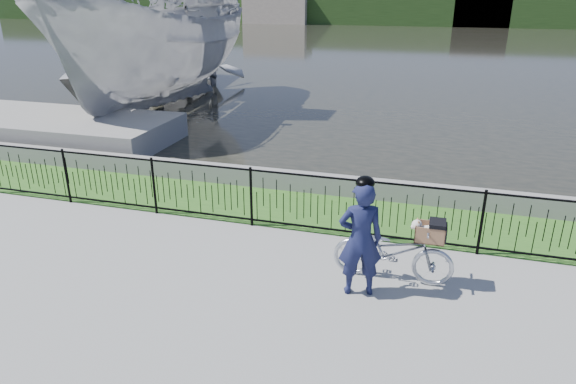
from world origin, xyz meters
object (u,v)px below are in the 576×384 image
(bicycle_rig, at_px, (394,251))
(boat_near, at_px, (159,48))
(cyclist, at_px, (360,238))
(dock, at_px, (12,125))
(boat_far, at_px, (141,67))

(bicycle_rig, relative_size, boat_near, 0.16)
(cyclist, bearing_deg, bicycle_rig, 48.35)
(dock, height_order, boat_near, boat_near)
(bicycle_rig, xyz_separation_m, boat_near, (-8.88, 9.12, 1.75))
(boat_near, distance_m, boat_far, 4.81)
(dock, relative_size, boat_near, 0.90)
(dock, relative_size, boat_far, 1.00)
(cyclist, height_order, boat_near, boat_near)
(bicycle_rig, height_order, boat_far, boat_far)
(boat_far, bearing_deg, dock, -88.68)
(boat_far, bearing_deg, bicycle_rig, -46.84)
(dock, relative_size, bicycle_rig, 5.58)
(cyclist, bearing_deg, boat_far, 130.96)
(cyclist, bearing_deg, dock, 153.54)
(cyclist, distance_m, boat_near, 12.86)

